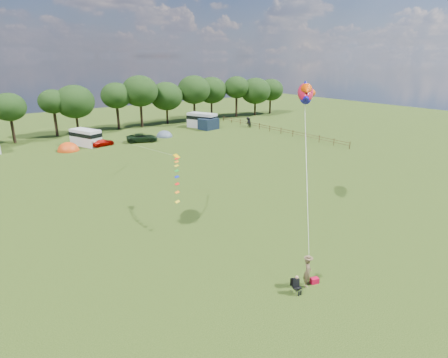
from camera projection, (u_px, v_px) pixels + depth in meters
ground_plane at (292, 261)px, 26.51m from camera, size 180.00×180.00×0.00m
tree_line at (95, 98)px, 69.36m from camera, size 102.98×10.98×10.27m
fence at (275, 129)px, 70.74m from camera, size 0.12×33.12×1.20m
car_c at (102, 142)px, 60.19m from camera, size 4.20×2.51×1.18m
car_d at (142, 138)px, 63.11m from camera, size 5.71×3.97×1.42m
campervan_c at (86, 137)px, 60.27m from camera, size 4.01×5.81×2.63m
campervan_d at (202, 120)px, 75.47m from camera, size 4.57×6.50×2.93m
tent_orange at (69, 150)px, 57.45m from camera, size 3.24×3.55×2.54m
tent_greyblue at (165, 137)px, 67.40m from camera, size 2.89×3.17×2.15m
awning_navy at (208, 124)px, 74.04m from camera, size 3.88×3.37×2.13m
kite_flyer at (308, 272)px, 23.38m from camera, size 0.84×0.80×1.92m
camp_chair at (296, 282)px, 22.72m from camera, size 0.63×0.66×1.20m
kite_bag at (314, 281)px, 23.84m from camera, size 0.60×0.49×0.36m
fish_kite at (306, 93)px, 30.73m from camera, size 3.47×3.45×2.08m
streamer_kite_c at (177, 170)px, 32.77m from camera, size 3.12×4.81×2.78m
walker_a at (249, 123)px, 75.81m from camera, size 1.02×0.75×1.91m
walker_b at (248, 122)px, 76.58m from camera, size 1.39×1.18×1.96m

